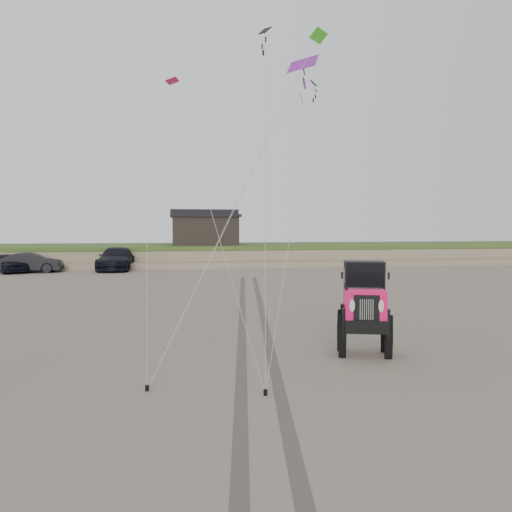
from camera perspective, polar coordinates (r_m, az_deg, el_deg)
The scene contains 11 objects.
ground at distance 11.02m, azimuth -4.24°, elevation -14.61°, with size 160.00×160.00×0.00m, color #6B6054.
dune_ridge at distance 48.02m, azimuth -8.31°, elevation 0.21°, with size 160.00×14.25×1.73m.
cabin at distance 47.53m, azimuth -5.90°, elevation 3.11°, with size 6.40×5.40×3.35m.
truck_a at distance 41.59m, azimuth -26.42°, elevation -0.70°, with size 1.73×4.30×1.47m, color black.
truck_b at distance 40.88m, azimuth -24.36°, elevation -0.70°, with size 1.57×4.50×1.48m, color black.
truck_c at distance 41.03m, azimuth -15.67°, elevation -0.31°, with size 2.50×6.14×1.78m, color black.
jeep at distance 13.56m, azimuth 12.27°, elevation -6.94°, with size 2.30×5.34×1.99m, color #E70F58, non-canonical shape.
kite_flock at distance 21.53m, azimuth 2.64°, elevation 22.64°, with size 7.28×7.47×5.79m.
stake_main at distance 10.91m, azimuth -12.35°, elevation -14.53°, with size 0.08×0.08×0.12m, color black.
stake_aux at distance 10.42m, azimuth 1.09°, elevation -15.32°, with size 0.08×0.08×0.12m, color black.
tire_tracks at distance 18.98m, azimuth -0.39°, elevation -6.96°, with size 5.22×29.74×0.01m.
Camera 1 is at (-0.94, -10.44, 3.39)m, focal length 35.00 mm.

